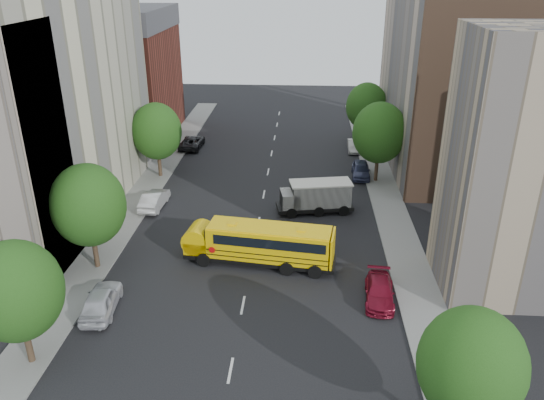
# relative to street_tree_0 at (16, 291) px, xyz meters

# --- Properties ---
(ground) EXTENTS (120.00, 120.00, 0.00)m
(ground) POSITION_rel_street_tree_0_xyz_m (11.00, 14.00, -4.64)
(ground) COLOR black
(ground) RESTS_ON ground
(sidewalk_left) EXTENTS (3.00, 80.00, 0.12)m
(sidewalk_left) POSITION_rel_street_tree_0_xyz_m (-0.50, 19.00, -4.58)
(sidewalk_left) COLOR slate
(sidewalk_left) RESTS_ON ground
(sidewalk_right) EXTENTS (3.00, 80.00, 0.12)m
(sidewalk_right) POSITION_rel_street_tree_0_xyz_m (22.50, 19.00, -4.58)
(sidewalk_right) COLOR slate
(sidewalk_right) RESTS_ON ground
(lane_markings) EXTENTS (0.15, 64.00, 0.01)m
(lane_markings) POSITION_rel_street_tree_0_xyz_m (11.00, 24.00, -4.64)
(lane_markings) COLOR silver
(lane_markings) RESTS_ON ground
(building_left_cream) EXTENTS (10.00, 26.00, 20.00)m
(building_left_cream) POSITION_rel_street_tree_0_xyz_m (-7.00, 20.00, 5.36)
(building_left_cream) COLOR beige
(building_left_cream) RESTS_ON ground
(building_left_redbrick) EXTENTS (10.00, 15.00, 13.00)m
(building_left_redbrick) POSITION_rel_street_tree_0_xyz_m (-7.00, 42.00, 1.86)
(building_left_redbrick) COLOR maroon
(building_left_redbrick) RESTS_ON ground
(building_right_near) EXTENTS (10.00, 7.00, 17.00)m
(building_right_near) POSITION_rel_street_tree_0_xyz_m (29.00, 9.50, 3.86)
(building_right_near) COLOR tan
(building_right_near) RESTS_ON ground
(building_right_far) EXTENTS (10.00, 22.00, 18.00)m
(building_right_far) POSITION_rel_street_tree_0_xyz_m (29.00, 34.00, 4.36)
(building_right_far) COLOR #B9A390
(building_right_far) RESTS_ON ground
(building_right_sidewall) EXTENTS (10.10, 0.30, 18.00)m
(building_right_sidewall) POSITION_rel_street_tree_0_xyz_m (29.00, 23.00, 4.36)
(building_right_sidewall) COLOR brown
(building_right_sidewall) RESTS_ON ground
(street_tree_0) EXTENTS (4.80, 4.80, 7.41)m
(street_tree_0) POSITION_rel_street_tree_0_xyz_m (0.00, 0.00, 0.00)
(street_tree_0) COLOR #38281C
(street_tree_0) RESTS_ON ground
(street_tree_1) EXTENTS (5.12, 5.12, 7.90)m
(street_tree_1) POSITION_rel_street_tree_0_xyz_m (0.00, 10.00, 0.31)
(street_tree_1) COLOR #38281C
(street_tree_1) RESTS_ON ground
(street_tree_2) EXTENTS (4.99, 4.99, 7.71)m
(street_tree_2) POSITION_rel_street_tree_0_xyz_m (0.00, 28.00, 0.19)
(street_tree_2) COLOR #38281C
(street_tree_2) RESTS_ON ground
(street_tree_3) EXTENTS (4.61, 4.61, 7.11)m
(street_tree_3) POSITION_rel_street_tree_0_xyz_m (22.00, -4.00, -0.19)
(street_tree_3) COLOR #38281C
(street_tree_3) RESTS_ON ground
(street_tree_4) EXTENTS (5.25, 5.25, 8.10)m
(street_tree_4) POSITION_rel_street_tree_0_xyz_m (22.00, 28.00, 0.43)
(street_tree_4) COLOR #38281C
(street_tree_4) RESTS_ON ground
(street_tree_5) EXTENTS (4.86, 4.86, 7.51)m
(street_tree_5) POSITION_rel_street_tree_0_xyz_m (22.00, 40.00, 0.06)
(street_tree_5) COLOR #38281C
(street_tree_5) RESTS_ON ground
(school_bus) EXTENTS (11.20, 3.97, 3.09)m
(school_bus) POSITION_rel_street_tree_0_xyz_m (11.57, 11.36, -2.91)
(school_bus) COLOR black
(school_bus) RESTS_ON ground
(safari_truck) EXTENTS (6.90, 3.50, 2.82)m
(safari_truck) POSITION_rel_street_tree_0_xyz_m (15.82, 20.39, -3.15)
(safari_truck) COLOR black
(safari_truck) RESTS_ON ground
(parked_car_0) EXTENTS (2.30, 4.84, 1.60)m
(parked_car_0) POSITION_rel_street_tree_0_xyz_m (2.20, 4.85, -3.84)
(parked_car_0) COLOR silver
(parked_car_0) RESTS_ON ground
(parked_car_1) EXTENTS (1.84, 4.75, 1.54)m
(parked_car_1) POSITION_rel_street_tree_0_xyz_m (1.40, 20.48, -3.87)
(parked_car_1) COLOR silver
(parked_car_1) RESTS_ON ground
(parked_car_2) EXTENTS (2.56, 5.23, 1.43)m
(parked_car_2) POSITION_rel_street_tree_0_xyz_m (1.40, 37.45, -3.93)
(parked_car_2) COLOR black
(parked_car_2) RESTS_ON ground
(parked_car_3) EXTENTS (2.22, 4.65, 1.31)m
(parked_car_3) POSITION_rel_street_tree_0_xyz_m (19.80, 7.13, -3.99)
(parked_car_3) COLOR maroon
(parked_car_3) RESTS_ON ground
(parked_car_4) EXTENTS (2.01, 4.55, 1.52)m
(parked_car_4) POSITION_rel_street_tree_0_xyz_m (20.60, 29.18, -3.88)
(parked_car_4) COLOR #353B5E
(parked_car_4) RESTS_ON ground
(parked_car_5) EXTENTS (1.43, 3.89, 1.27)m
(parked_car_5) POSITION_rel_street_tree_0_xyz_m (20.54, 37.46, -4.00)
(parked_car_5) COLOR #A6A5A0
(parked_car_5) RESTS_ON ground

